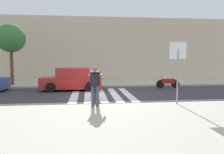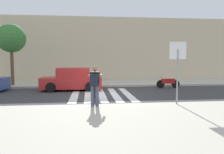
% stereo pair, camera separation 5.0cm
% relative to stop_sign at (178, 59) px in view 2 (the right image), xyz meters
% --- Properties ---
extents(ground_plane, '(120.00, 120.00, 0.00)m').
position_rel_stop_sign_xyz_m(ground_plane, '(-3.17, 3.59, -2.17)').
color(ground_plane, '#38383A').
extents(sidewalk_near, '(60.00, 6.00, 0.14)m').
position_rel_stop_sign_xyz_m(sidewalk_near, '(-3.17, -2.61, -2.10)').
color(sidewalk_near, beige).
rests_on(sidewalk_near, ground).
extents(sidewalk_far, '(60.00, 4.80, 0.14)m').
position_rel_stop_sign_xyz_m(sidewalk_far, '(-3.17, 9.59, -2.10)').
color(sidewalk_far, beige).
rests_on(sidewalk_far, ground).
extents(building_facade_far, '(56.00, 4.00, 6.21)m').
position_rel_stop_sign_xyz_m(building_facade_far, '(-3.17, 13.99, 0.94)').
color(building_facade_far, beige).
rests_on(building_facade_far, ground).
extents(crosswalk_stripe_0, '(0.44, 5.20, 0.01)m').
position_rel_stop_sign_xyz_m(crosswalk_stripe_0, '(-4.77, 3.79, -2.17)').
color(crosswalk_stripe_0, silver).
rests_on(crosswalk_stripe_0, ground).
extents(crosswalk_stripe_1, '(0.44, 5.20, 0.01)m').
position_rel_stop_sign_xyz_m(crosswalk_stripe_1, '(-3.97, 3.79, -2.17)').
color(crosswalk_stripe_1, silver).
rests_on(crosswalk_stripe_1, ground).
extents(crosswalk_stripe_2, '(0.44, 5.20, 0.01)m').
position_rel_stop_sign_xyz_m(crosswalk_stripe_2, '(-3.17, 3.79, -2.17)').
color(crosswalk_stripe_2, silver).
rests_on(crosswalk_stripe_2, ground).
extents(crosswalk_stripe_3, '(0.44, 5.20, 0.01)m').
position_rel_stop_sign_xyz_m(crosswalk_stripe_3, '(-2.37, 3.79, -2.17)').
color(crosswalk_stripe_3, silver).
rests_on(crosswalk_stripe_3, ground).
extents(crosswalk_stripe_4, '(0.44, 5.20, 0.01)m').
position_rel_stop_sign_xyz_m(crosswalk_stripe_4, '(-1.57, 3.79, -2.17)').
color(crosswalk_stripe_4, silver).
rests_on(crosswalk_stripe_4, ground).
extents(stop_sign, '(0.76, 0.08, 2.78)m').
position_rel_stop_sign_xyz_m(stop_sign, '(0.00, 0.00, 0.00)').
color(stop_sign, gray).
rests_on(stop_sign, sidewalk_near).
extents(photographer_with_backpack, '(0.67, 0.90, 1.72)m').
position_rel_stop_sign_xyz_m(photographer_with_backpack, '(-3.69, -0.12, -1.00)').
color(photographer_with_backpack, '#474C60').
rests_on(photographer_with_backpack, sidewalk_near).
extents(pedestrian_crossing, '(0.57, 0.31, 1.72)m').
position_rel_stop_sign_xyz_m(pedestrian_crossing, '(-3.57, 2.77, -1.20)').
color(pedestrian_crossing, '#232328').
rests_on(pedestrian_crossing, ground).
extents(parked_car_red, '(4.10, 1.92, 1.55)m').
position_rel_stop_sign_xyz_m(parked_car_red, '(-5.08, 5.89, -1.45)').
color(parked_car_red, red).
rests_on(parked_car_red, ground).
extents(motorcycle, '(1.76, 0.60, 0.87)m').
position_rel_stop_sign_xyz_m(motorcycle, '(1.92, 6.19, -1.76)').
color(motorcycle, black).
rests_on(motorcycle, ground).
extents(street_tree_west, '(2.19, 2.19, 4.70)m').
position_rel_stop_sign_xyz_m(street_tree_west, '(-9.81, 8.29, 1.54)').
color(street_tree_west, brown).
rests_on(street_tree_west, sidewalk_far).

